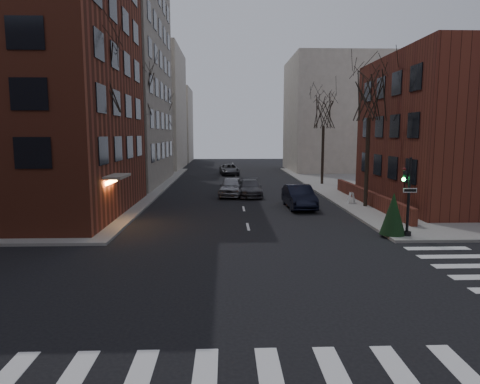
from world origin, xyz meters
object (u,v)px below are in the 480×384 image
Objects in this scene: tree_right_a at (370,95)px; car_lane_gray at (250,188)px; streetlamp_far at (170,143)px; sandwich_board at (351,198)px; parked_sedan at (299,197)px; tree_left_a at (98,80)px; tree_left_b at (139,92)px; car_lane_silver at (231,187)px; evergreen_shrub at (393,214)px; streetlamp_near at (138,148)px; car_lane_far at (229,169)px; tree_left_c at (162,111)px; tree_right_b at (324,112)px; traffic_signal at (407,202)px.

tree_right_a is 1.99× the size of car_lane_gray.
streetlamp_far is 7.78× the size of sandwich_board.
tree_left_a is at bearing -164.01° from parked_sedan.
tree_left_b is 11.51m from car_lane_silver.
tree_right_a is 4.47× the size of evergreen_shrub.
tree_left_a is at bearing -132.82° from car_lane_gray.
tree_left_a is at bearing -94.29° from streetlamp_near.
tree_left_b is at bearing 134.00° from evergreen_shrub.
car_lane_far is at bearing 110.52° from sandwich_board.
tree_left_c is 11.43m from car_lane_far.
tree_left_c reaches higher than streetlamp_far.
car_lane_gray is at bearing -0.19° from car_lane_silver.
tree_left_a reaches higher than tree_right_a.
car_lane_silver reaches higher than car_lane_gray.
car_lane_gray is (9.60, -15.82, -7.32)m from tree_left_c.
tree_right_b is at bearing 30.47° from streetlamp_near.
tree_right_b is 1.95× the size of car_lane_silver.
tree_right_b reaches higher than parked_sedan.
tree_right_a reaches higher than streetlamp_far.
sandwich_board is at bearing 17.77° from tree_left_a.
car_lane_far is at bearing 74.88° from tree_left_a.
tree_left_b is 2.21× the size of car_lane_gray.
tree_right_a is 2.06× the size of car_lane_silver.
tree_left_a is 2.17× the size of car_lane_silver.
car_lane_gray is at bearing 115.17° from traffic_signal.
traffic_signal is at bearing -38.87° from streetlamp_near.
tree_left_b reaches higher than parked_sedan.
streetlamp_far is at bearing 118.68° from car_lane_silver.
streetlamp_far is 26.96m from parked_sedan.
tree_left_a reaches higher than streetlamp_far.
tree_right_a is 1.93× the size of parked_sedan.
streetlamp_far is at bearing 117.29° from car_lane_gray.
tree_left_a is 1.12× the size of tree_right_b.
car_lane_silver is at bearing 17.66° from streetlamp_near.
parked_sedan is 25.87m from car_lane_far.
evergreen_shrub is at bearing -46.00° from tree_left_b.
tree_right_a is at bearing -67.59° from sandwich_board.
parked_sedan is (-4.80, -13.80, -6.76)m from tree_right_b.
tree_right_a is 13.59m from car_lane_silver.
tree_left_b is at bearing -119.16° from car_lane_far.
tree_left_c reaches higher than streetlamp_near.
traffic_signal is 10.92m from tree_right_a.
tree_right_a is 1.55× the size of streetlamp_far.
tree_left_a is at bearing -109.86° from car_lane_far.
evergreen_shrub is at bearing -62.27° from tree_left_c.
traffic_signal is at bearing -61.64° from tree_left_c.
evergreen_shrub is (16.16, -4.73, -7.23)m from tree_left_a.
tree_left_b is at bearing -161.18° from tree_right_b.
car_lane_gray is (-3.20, 5.98, -0.12)m from parked_sedan.
tree_left_c is 1.93× the size of parked_sedan.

